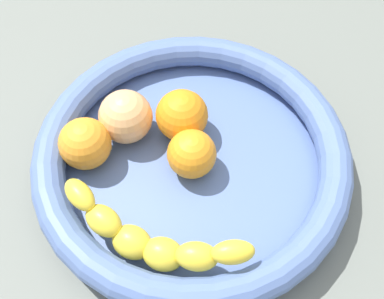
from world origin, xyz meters
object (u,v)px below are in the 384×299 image
Objects in this scene: orange_mid_right at (85,146)px; peach_blush at (126,117)px; fruit_bowl at (192,157)px; orange_front at (182,115)px; orange_mid_left at (195,154)px; banana_draped_left at (149,239)px.

peach_blush is (-4.40, 4.27, 0.20)cm from orange_mid_right.
fruit_bowl is 5.34cm from orange_front.
orange_front reaches higher than orange_mid_left.
fruit_bowl is 12.30cm from banana_draped_left.
banana_draped_left is 3.36× the size of orange_mid_right.
banana_draped_left is at bearing -20.38° from orange_mid_left.
banana_draped_left is 11.71cm from orange_mid_left.
orange_front is 5.63cm from orange_mid_left.
banana_draped_left is at bearing -7.72° from orange_front.
fruit_bowl is 5.84× the size of orange_front.
peach_blush reaches higher than banana_draped_left.
fruit_bowl is 1.80× the size of banana_draped_left.
orange_mid_right is (5.06, -11.09, -0.11)cm from orange_front.
orange_front is 1.11× the size of orange_mid_left.
peach_blush is at bearing -116.04° from fruit_bowl.
fruit_bowl is at bearing 17.81° from orange_front.
orange_mid_right is at bearing -44.14° from peach_blush.
orange_mid_left is at bearing 159.62° from banana_draped_left.
fruit_bowl is 9.50cm from peach_blush.
orange_mid_right is at bearing -141.60° from banana_draped_left.
peach_blush is at bearing -84.47° from orange_front.
fruit_bowl is at bearing -148.41° from orange_mid_left.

